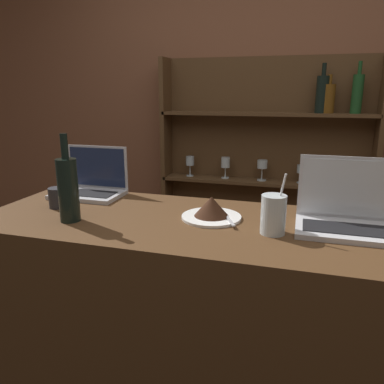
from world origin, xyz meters
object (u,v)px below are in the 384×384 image
laptop_far (345,214)px  coffee_cup (58,198)px  water_glass (273,214)px  cake_plate (211,210)px  laptop_near (92,184)px  wine_bottle_dark (68,188)px

laptop_far → coffee_cup: 1.10m
water_glass → cake_plate: bearing=158.2°
laptop_far → water_glass: 0.26m
cake_plate → coffee_cup: cake_plate is taller
laptop_near → coffee_cup: laptop_near is taller
cake_plate → wine_bottle_dark: bearing=-160.7°
wine_bottle_dark → water_glass: bearing=6.2°
cake_plate → coffee_cup: 0.64m
wine_bottle_dark → coffee_cup: wine_bottle_dark is taller
coffee_cup → water_glass: bearing=-3.4°
laptop_far → cake_plate: laptop_far is taller
laptop_near → laptop_far: bearing=-8.2°
laptop_far → coffee_cup: bearing=-176.8°
cake_plate → water_glass: size_ratio=1.08×
laptop_near → water_glass: bearing=-17.6°
laptop_far → coffee_cup: laptop_far is taller
laptop_near → coffee_cup: bearing=-97.6°
cake_plate → coffee_cup: bearing=-176.3°
water_glass → wine_bottle_dark: wine_bottle_dark is taller
water_glass → wine_bottle_dark: 0.73m
wine_bottle_dark → coffee_cup: 0.21m
laptop_near → water_glass: (0.84, -0.27, 0.02)m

